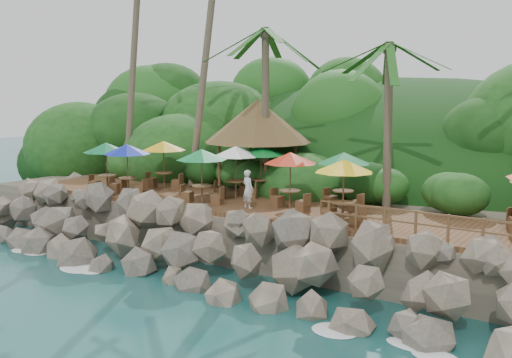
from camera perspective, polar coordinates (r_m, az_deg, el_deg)
The scene contains 11 objects.
ground at distance 22.71m, azimuth -8.69°, elevation -10.40°, with size 140.00×140.00×0.00m, color #19514F.
land_base at distance 35.48m, azimuth 9.13°, elevation -1.77°, with size 32.00×25.20×2.10m, color gray.
jungle_hill at distance 42.47m, azimuth 13.40°, elevation -1.64°, with size 44.80×28.00×15.40m, color #143811.
seawall at distance 23.81m, azimuth -5.46°, elevation -6.55°, with size 29.00×4.00×2.30m, color gray, non-canonical shape.
terrace at distance 26.69m, azimuth 0.00°, elevation -2.55°, with size 26.00×5.00×0.20m, color brown.
jungle_foliage at distance 34.79m, azimuth 8.38°, elevation -3.72°, with size 44.00×16.00×12.00m, color #143811, non-canonical shape.
foam_line at distance 22.91m, azimuth -8.17°, elevation -10.14°, with size 25.20×0.80×0.06m.
palapa at distance 30.10m, azimuth 0.17°, elevation 5.60°, with size 5.43×5.43×4.60m.
dining_clusters at distance 25.72m, azimuth 1.27°, elevation 1.85°, with size 22.00×5.47×2.45m.
railing at distance 20.70m, azimuth 16.56°, elevation -4.16°, with size 8.30×0.10×1.00m.
waiter at distance 25.40m, azimuth -0.78°, elevation -0.98°, with size 0.61×0.40×1.66m, color silver.
Camera 1 is at (14.73, -15.66, 7.33)m, focal length 41.59 mm.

